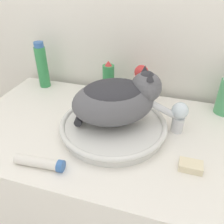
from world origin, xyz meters
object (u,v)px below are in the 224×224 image
object	(u,v)px
cat	(117,99)
soap_bar	(191,166)
spray_bottle_trigger	(108,80)
cream_tube	(40,162)
faucet	(176,114)
lotion_bottle_white	(140,84)
shampoo_bottle_tall	(42,66)

from	to	relation	value
cat	soap_bar	size ratio (longest dim) A/B	4.81
spray_bottle_trigger	cream_tube	xyz separation A→B (m)	(-0.06, -0.50, -0.06)
faucet	soap_bar	size ratio (longest dim) A/B	2.09
cat	lotion_bottle_white	xyz separation A→B (m)	(0.04, 0.25, -0.06)
cat	cream_tube	distance (m)	0.32
cat	faucet	distance (m)	0.22
cat	shampoo_bottle_tall	distance (m)	0.52
shampoo_bottle_tall	cream_tube	xyz separation A→B (m)	(0.27, -0.50, -0.09)
lotion_bottle_white	soap_bar	bearing A→B (deg)	-57.70
cat	cream_tube	size ratio (longest dim) A/B	2.10
lotion_bottle_white	spray_bottle_trigger	bearing A→B (deg)	180.00
faucet	soap_bar	xyz separation A→B (m)	(0.06, -0.18, -0.06)
cat	faucet	size ratio (longest dim) A/B	2.30
faucet	soap_bar	distance (m)	0.20
lotion_bottle_white	soap_bar	size ratio (longest dim) A/B	2.36
faucet	cream_tube	world-z (taller)	faucet
lotion_bottle_white	cat	bearing A→B (deg)	-98.15
cat	spray_bottle_trigger	world-z (taller)	cat
cat	cream_tube	world-z (taller)	cat
cream_tube	soap_bar	distance (m)	0.46
faucet	shampoo_bottle_tall	distance (m)	0.68
shampoo_bottle_tall	spray_bottle_trigger	distance (m)	0.34
shampoo_bottle_tall	cat	bearing A→B (deg)	-29.36
cream_tube	cat	bearing A→B (deg)	54.43
lotion_bottle_white	cream_tube	distance (m)	0.54
cat	spray_bottle_trigger	distance (m)	0.28
soap_bar	cream_tube	bearing A→B (deg)	-164.24
cream_tube	faucet	bearing A→B (deg)	38.84
cat	spray_bottle_trigger	bearing A→B (deg)	86.26
faucet	spray_bottle_trigger	world-z (taller)	spray_bottle_trigger
lotion_bottle_white	soap_bar	distance (m)	0.44
cat	shampoo_bottle_tall	bearing A→B (deg)	123.03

